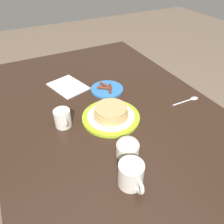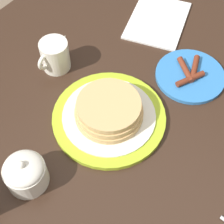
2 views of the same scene
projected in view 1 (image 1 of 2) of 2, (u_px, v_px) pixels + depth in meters
ground_plane at (113, 203)px, 1.41m from camera, size 8.00×8.00×0.00m
dining_table at (113, 132)px, 1.03m from camera, size 1.56×0.97×0.72m
pancake_plate at (111, 114)px, 0.94m from camera, size 0.25×0.25×0.06m
side_plate_bacon at (107, 89)px, 1.13m from camera, size 0.17×0.17×0.02m
coffee_mug at (131, 175)px, 0.67m from camera, size 0.11×0.08×0.09m
creamer_pitcher at (63, 118)px, 0.89m from camera, size 0.10×0.07×0.08m
sugar_bowl at (128, 148)px, 0.77m from camera, size 0.08×0.08×0.08m
napkin at (68, 86)px, 1.16m from camera, size 0.23×0.20×0.01m
spoon at (190, 100)px, 1.06m from camera, size 0.03×0.15×0.01m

